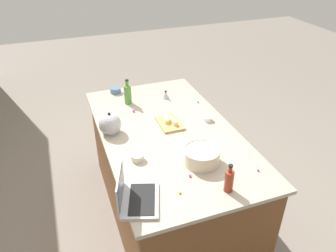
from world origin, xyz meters
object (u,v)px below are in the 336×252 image
bottle_soy (229,180)px  ramekin_wide (137,157)px  ramekin_small (208,119)px  laptop (134,196)px  bottle_olive (128,94)px  mixing_bowl_large (202,156)px  butter_stick_left (173,121)px  butter_stick_right (166,119)px  cutting_board (170,123)px  kettle (110,124)px  ramekin_medium (116,90)px  kitchen_timer (166,95)px

bottle_soy → ramekin_wide: (0.50, 0.45, -0.06)m
ramekin_small → ramekin_wide: size_ratio=0.85×
laptop → bottle_olive: size_ratio=1.53×
mixing_bowl_large → butter_stick_left: (0.54, 0.01, -0.02)m
butter_stick_right → ramekin_wide: (-0.42, 0.36, -0.01)m
bottle_olive → ramekin_wide: (-0.87, 0.15, -0.07)m
bottle_soy → cutting_board: bottle_soy is taller
mixing_bowl_large → butter_stick_right: (0.60, 0.05, -0.02)m
butter_stick_right → bottle_soy: bearing=-174.5°
mixing_bowl_large → kettle: size_ratio=1.22×
ramekin_medium → ramekin_wide: bearing=175.4°
butter_stick_right → laptop: bearing=148.5°
laptop → ramekin_small: laptop is taller
butter_stick_left → kitchen_timer: kitchen_timer is taller
mixing_bowl_large → ramekin_small: mixing_bowl_large is taller
butter_stick_right → mixing_bowl_large: bearing=-175.1°
mixing_bowl_large → bottle_olive: bottle_olive is taller
butter_stick_left → kitchen_timer: size_ratio=1.43×
ramekin_wide → laptop: bearing=161.6°
bottle_olive → ramekin_wide: 0.89m
butter_stick_left → kitchen_timer: (0.48, -0.11, -0.00)m
kettle → ramekin_medium: kettle is taller
kettle → butter_stick_left: kettle is taller
laptop → kitchen_timer: size_ratio=4.73×
cutting_board → butter_stick_right: butter_stick_right is taller
ramekin_small → ramekin_medium: 1.02m
bottle_olive → kitchen_timer: size_ratio=3.09×
kitchen_timer → ramekin_medium: bearing=55.9°
kettle → ramekin_wide: bearing=-165.9°
kettle → bottle_olive: bearing=-29.8°
butter_stick_right → kitchen_timer: bearing=-19.6°
bottle_olive → mixing_bowl_large: bearing=-166.0°
cutting_board → ramekin_wide: size_ratio=2.90×
bottle_olive → ramekin_small: size_ratio=2.98×
butter_stick_right → ramekin_medium: butter_stick_right is taller
ramekin_medium → kitchen_timer: size_ratio=1.37×
bottle_soy → kettle: (0.92, 0.56, -0.00)m
bottle_soy → kettle: bottle_soy is taller
bottle_soy → ramekin_wide: size_ratio=2.15×
ramekin_medium → kitchen_timer: (-0.29, -0.43, 0.01)m
kitchen_timer → bottle_soy: bearing=177.3°
bottle_soy → butter_stick_right: bottle_soy is taller
kettle → butter_stick_left: bearing=-96.4°
mixing_bowl_large → butter_stick_left: 0.54m
butter_stick_left → butter_stick_right: size_ratio=1.00×
ramekin_medium → cutting_board: bearing=-158.5°
laptop → kitchen_timer: (1.24, -0.65, -0.01)m
laptop → bottle_soy: laptop is taller
cutting_board → ramekin_medium: 0.81m
laptop → cutting_board: 0.93m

